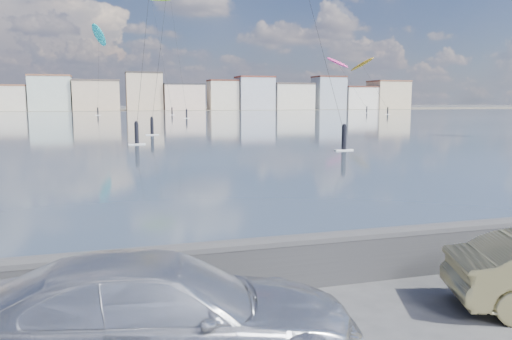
% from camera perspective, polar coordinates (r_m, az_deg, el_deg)
% --- Properties ---
extents(bay_water, '(500.00, 177.00, 0.00)m').
position_cam_1_polar(bay_water, '(97.79, -15.28, 5.53)').
color(bay_water, '#32404F').
rests_on(bay_water, ground).
extents(far_shore_strip, '(500.00, 60.00, 0.00)m').
position_cam_1_polar(far_shore_strip, '(206.24, -15.94, 6.64)').
color(far_shore_strip, '#4C473D').
rests_on(far_shore_strip, ground).
extents(seawall, '(400.00, 0.36, 1.08)m').
position_cam_1_polar(seawall, '(9.64, -3.59, -10.86)').
color(seawall, '#28282B').
rests_on(seawall, ground).
extents(far_buildings, '(240.79, 13.26, 14.60)m').
position_cam_1_polar(far_buildings, '(192.24, -15.57, 8.38)').
color(far_buildings, '#9EA8B7').
rests_on(far_buildings, ground).
extents(car_silver, '(5.77, 3.02, 1.60)m').
position_cam_1_polar(car_silver, '(7.15, -10.74, -16.02)').
color(car_silver, silver).
rests_on(car_silver, ground).
extents(kitesurfer_7, '(7.54, 17.52, 17.62)m').
position_cam_1_polar(kitesurfer_7, '(160.78, 9.31, 11.97)').
color(kitesurfer_7, '#E5338C').
rests_on(kitesurfer_7, ground).
extents(kitesurfer_10, '(5.14, 18.56, 24.06)m').
position_cam_1_polar(kitesurfer_10, '(145.46, -17.50, 14.41)').
color(kitesurfer_10, '#19BFBF').
rests_on(kitesurfer_10, ground).
extents(kitesurfer_15, '(4.82, 17.16, 16.17)m').
position_cam_1_polar(kitesurfer_15, '(146.47, 12.05, 11.68)').
color(kitesurfer_15, '#BF8C19').
rests_on(kitesurfer_15, ground).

